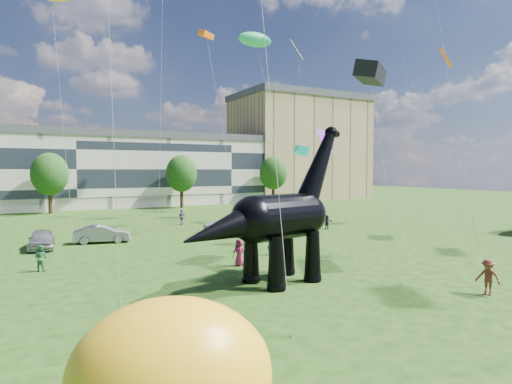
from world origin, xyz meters
TOP-DOWN VIEW (x-y plane):
  - ground at (0.00, 0.00)m, footprint 220.00×220.00m
  - terrace_row at (-8.00, 62.00)m, footprint 78.00×11.00m
  - apartment_block at (40.00, 65.00)m, footprint 28.00×18.00m
  - tree_mid_left at (-12.00, 53.00)m, footprint 5.20×5.20m
  - tree_mid_right at (8.00, 53.00)m, footprint 5.20×5.20m
  - tree_far_right at (26.00, 53.00)m, footprint 5.20×5.20m
  - dinosaur_sculpture at (-2.99, 4.38)m, footprint 11.67×4.32m
  - car_silver at (-14.23, 22.48)m, footprint 2.31×4.84m
  - car_grey at (-9.43, 23.20)m, footprint 4.98×2.57m
  - car_white at (2.80, 23.33)m, footprint 5.31×3.51m
  - car_dark at (8.20, 22.63)m, footprint 3.38×5.04m
  - gazebo_near at (14.38, 30.82)m, footprint 4.19×4.19m
  - gazebo_far at (13.21, 30.57)m, footprint 4.74×4.74m
  - inflatable_yellow at (-12.59, -6.93)m, footprint 5.54×4.89m
  - visitors at (-5.32, 13.74)m, footprint 43.49×35.55m

SIDE VIEW (x-z plane):
  - ground at x=0.00m, z-range 0.00..0.00m
  - car_dark at x=8.20m, z-range 0.00..1.36m
  - car_white at x=2.80m, z-range 0.00..1.36m
  - car_grey at x=-9.43m, z-range 0.00..1.56m
  - car_silver at x=-14.23m, z-range 0.00..1.60m
  - visitors at x=-5.32m, z-range -0.06..1.81m
  - inflatable_yellow at x=-12.59m, z-range 0.00..3.56m
  - gazebo_far at x=13.21m, z-range 0.54..3.18m
  - gazebo_near at x=14.38m, z-range 0.55..3.28m
  - dinosaur_sculpture at x=-2.99m, z-range -1.16..8.35m
  - terrace_row at x=-8.00m, z-range 0.00..12.00m
  - tree_mid_left at x=-12.00m, z-range 1.57..11.01m
  - tree_mid_right at x=8.00m, z-range 1.57..11.01m
  - tree_far_right at x=26.00m, z-range 1.57..11.01m
  - apartment_block at x=40.00m, z-range 0.00..22.00m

